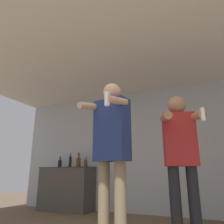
% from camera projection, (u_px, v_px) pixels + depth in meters
% --- Properties ---
extents(wall_back, '(7.00, 0.06, 2.55)m').
position_uv_depth(wall_back, '(164.00, 148.00, 4.43)').
color(wall_back, '#B2B7BC').
rests_on(wall_back, ground_plane).
extents(ceiling_slab, '(7.00, 3.84, 0.05)m').
position_uv_depth(ceiling_slab, '(137.00, 50.00, 3.30)').
color(ceiling_slab, silver).
rests_on(ceiling_slab, wall_back).
extents(counter, '(1.21, 0.54, 0.91)m').
position_uv_depth(counter, '(67.00, 189.00, 4.79)').
color(counter, '#47423D').
rests_on(counter, ground_plane).
extents(bottle_amber_bourbon, '(0.07, 0.07, 0.30)m').
position_uv_depth(bottle_amber_bourbon, '(70.00, 162.00, 4.87)').
color(bottle_amber_bourbon, black).
rests_on(bottle_amber_bourbon, counter).
extents(bottle_dark_rum, '(0.07, 0.07, 0.21)m').
position_uv_depth(bottle_dark_rum, '(86.00, 163.00, 4.70)').
color(bottle_dark_rum, '#563314').
rests_on(bottle_dark_rum, counter).
extents(bottle_tall_gin, '(0.08, 0.08, 0.26)m').
position_uv_depth(bottle_tall_gin, '(60.00, 163.00, 4.97)').
color(bottle_tall_gin, black).
rests_on(bottle_tall_gin, counter).
extents(bottle_brown_liquor, '(0.09, 0.09, 0.31)m').
position_uv_depth(bottle_brown_liquor, '(78.00, 162.00, 4.78)').
color(bottle_brown_liquor, '#563314').
rests_on(bottle_brown_liquor, counter).
extents(person_woman_foreground, '(0.48, 0.52, 1.76)m').
position_uv_depth(person_woman_foreground, '(112.00, 146.00, 2.31)').
color(person_woman_foreground, '#75664C').
rests_on(person_woman_foreground, ground_plane).
extents(person_man_side, '(0.55, 0.61, 1.71)m').
position_uv_depth(person_man_side, '(181.00, 152.00, 2.57)').
color(person_man_side, black).
rests_on(person_man_side, ground_plane).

